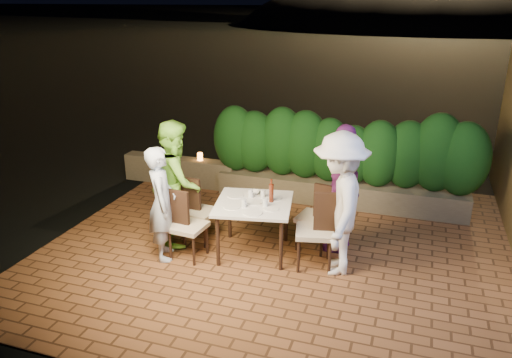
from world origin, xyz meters
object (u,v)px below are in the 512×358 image
at_px(chair_left_back, 199,210).
at_px(diner_purple, 344,188).
at_px(dining_table, 254,228).
at_px(beer_bottle, 271,190).
at_px(chair_right_front, 315,230).
at_px(parapet_lamp, 200,157).
at_px(chair_right_back, 315,216).
at_px(bowl, 253,192).
at_px(diner_green, 176,182).
at_px(diner_white, 339,204).
at_px(diner_blue, 162,204).
at_px(chair_left_front, 188,225).

bearing_deg(chair_left_back, diner_purple, 17.86).
relative_size(dining_table, beer_bottle, 3.10).
xyz_separation_m(chair_right_front, parapet_lamp, (-2.63, 2.23, 0.05)).
xyz_separation_m(beer_bottle, chair_right_front, (0.65, -0.19, -0.39)).
bearing_deg(chair_right_front, chair_right_back, -90.70).
bearing_deg(bowl, dining_table, -70.52).
bearing_deg(beer_bottle, diner_green, -178.16).
distance_m(chair_right_front, diner_white, 0.50).
height_order(beer_bottle, parapet_lamp, beer_bottle).
bearing_deg(diner_purple, chair_right_front, -13.61).
height_order(chair_right_front, parapet_lamp, chair_right_front).
xyz_separation_m(chair_right_front, diner_green, (-2.03, 0.15, 0.37)).
height_order(beer_bottle, diner_white, diner_white).
xyz_separation_m(beer_bottle, diner_green, (-1.39, -0.04, -0.03)).
xyz_separation_m(chair_right_back, parapet_lamp, (-2.53, 1.74, 0.08)).
xyz_separation_m(chair_right_back, diner_green, (-1.93, -0.34, 0.40)).
height_order(diner_green, parapet_lamp, diner_green).
bearing_deg(diner_white, dining_table, -105.03).
distance_m(dining_table, parapet_lamp, 2.79).
distance_m(bowl, diner_white, 1.33).
height_order(chair_right_back, diner_white, diner_white).
xyz_separation_m(beer_bottle, diner_blue, (-1.33, -0.58, -0.13)).
relative_size(beer_bottle, chair_left_back, 0.34).
relative_size(diner_blue, diner_purple, 0.87).
relative_size(chair_left_back, diner_blue, 0.60).
xyz_separation_m(dining_table, bowl, (-0.11, 0.30, 0.40)).
distance_m(dining_table, diner_blue, 1.28).
bearing_deg(parapet_lamp, chair_right_front, -40.28).
relative_size(diner_green, diner_white, 0.96).
height_order(chair_left_back, diner_blue, diner_blue).
height_order(bowl, diner_blue, diner_blue).
xyz_separation_m(chair_left_back, chair_right_back, (1.62, 0.29, 0.02)).
xyz_separation_m(chair_left_back, diner_blue, (-0.26, -0.59, 0.31)).
bearing_deg(bowl, diner_white, -17.58).
bearing_deg(diner_white, parapet_lamp, -137.52).
relative_size(chair_left_back, parapet_lamp, 6.69).
bearing_deg(diner_purple, chair_left_front, -55.82).
distance_m(chair_left_back, parapet_lamp, 2.23).
height_order(dining_table, chair_right_front, chair_right_front).
xyz_separation_m(dining_table, diner_white, (1.16, -0.10, 0.55)).
xyz_separation_m(chair_left_front, diner_green, (-0.38, 0.45, 0.41)).
xyz_separation_m(chair_left_back, diner_white, (2.01, -0.21, 0.45)).
distance_m(diner_purple, parapet_lamp, 3.32).
bearing_deg(parapet_lamp, chair_right_back, -34.54).
bearing_deg(beer_bottle, chair_right_back, 28.77).
height_order(chair_right_back, parapet_lamp, chair_right_back).
xyz_separation_m(bowl, chair_right_front, (0.97, -0.39, -0.25)).
xyz_separation_m(beer_bottle, parapet_lamp, (-1.99, 2.04, -0.34)).
distance_m(bowl, chair_left_back, 0.83).
bearing_deg(diner_white, diner_green, -103.94).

